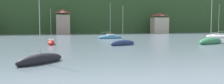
# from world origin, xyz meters

# --- Properties ---
(wooded_hillside) EXTENTS (352.00, 74.92, 37.07)m
(wooded_hillside) POSITION_xyz_m (11.09, 166.46, 7.61)
(wooded_hillside) COLOR #2D4C28
(wooded_hillside) RESTS_ON ground_plane
(shore_building_westcentral) EXTENTS (5.21, 4.80, 9.56)m
(shore_building_westcentral) POSITION_xyz_m (0.00, 118.13, 4.64)
(shore_building_westcentral) COLOR gray
(shore_building_westcentral) RESTS_ON ground_plane
(shore_building_central) EXTENTS (7.08, 4.43, 8.77)m
(shore_building_central) POSITION_xyz_m (40.58, 117.95, 4.25)
(shore_building_central) COLOR #BCB29E
(shore_building_central) RESTS_ON ground_plane
(sailboat_far_0) EXTENTS (1.34, 4.17, 6.40)m
(sailboat_far_0) POSITION_xyz_m (-4.75, 70.95, 0.29)
(sailboat_far_0) COLOR red
(sailboat_far_0) RESTS_ON ground_plane
(sailboat_far_1) EXTENTS (5.15, 3.23, 6.76)m
(sailboat_far_1) POSITION_xyz_m (6.60, 66.36, 0.28)
(sailboat_far_1) COLOR navy
(sailboat_far_1) RESTS_ON ground_plane
(sailboat_far_2) EXTENTS (7.70, 5.30, 10.90)m
(sailboat_far_2) POSITION_xyz_m (22.83, 65.17, 0.36)
(sailboat_far_2) COLOR #2D754C
(sailboat_far_2) RESTS_ON ground_plane
(sailboat_far_7) EXTENTS (5.54, 5.89, 9.08)m
(sailboat_far_7) POSITION_xyz_m (37.94, 80.43, 0.34)
(sailboat_far_7) COLOR white
(sailboat_far_7) RESTS_ON ground_plane
(sailboat_far_8) EXTENTS (6.62, 3.07, 9.12)m
(sailboat_far_8) POSITION_xyz_m (9.71, 85.46, 0.33)
(sailboat_far_8) COLOR teal
(sailboat_far_8) RESTS_ON ground_plane
(sailboat_mid_9) EXTENTS (4.39, 4.21, 6.02)m
(sailboat_mid_9) POSITION_xyz_m (-5.79, 51.50, 0.27)
(sailboat_mid_9) COLOR black
(sailboat_mid_9) RESTS_ON ground_plane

